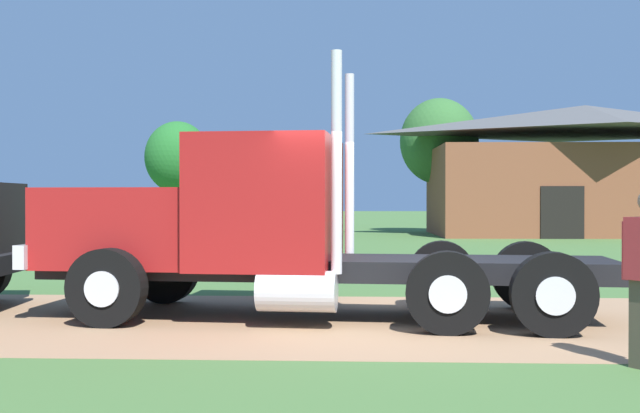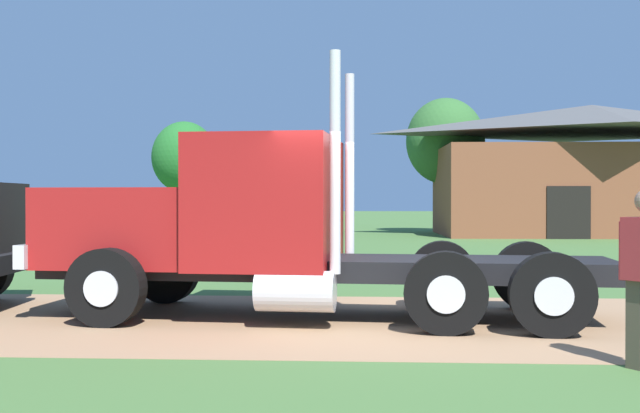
# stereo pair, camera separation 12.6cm
# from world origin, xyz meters

# --- Properties ---
(ground_plane) EXTENTS (200.00, 200.00, 0.00)m
(ground_plane) POSITION_xyz_m (0.00, 0.00, 0.00)
(ground_plane) COLOR #446A33
(dirt_track) EXTENTS (120.00, 5.25, 0.01)m
(dirt_track) POSITION_xyz_m (0.00, 0.00, 0.00)
(dirt_track) COLOR #9E7855
(dirt_track) RESTS_ON ground_plane
(truck_foreground_white) EXTENTS (8.01, 3.18, 3.53)m
(truck_foreground_white) POSITION_xyz_m (-1.69, 0.40, 1.21)
(truck_foreground_white) COLOR black
(truck_foreground_white) RESTS_ON ground_plane
(shed_building) EXTENTS (14.67, 7.98, 6.00)m
(shed_building) POSITION_xyz_m (10.29, 26.07, 2.89)
(shed_building) COLOR brown
(shed_building) RESTS_ON ground_plane
(tree_left) EXTENTS (4.15, 4.15, 6.64)m
(tree_left) POSITION_xyz_m (-11.73, 38.83, 4.34)
(tree_left) COLOR #513823
(tree_left) RESTS_ON ground_plane
(tree_mid) EXTENTS (3.93, 3.93, 6.73)m
(tree_mid) POSITION_xyz_m (3.87, 28.91, 4.54)
(tree_mid) COLOR #513823
(tree_mid) RESTS_ON ground_plane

